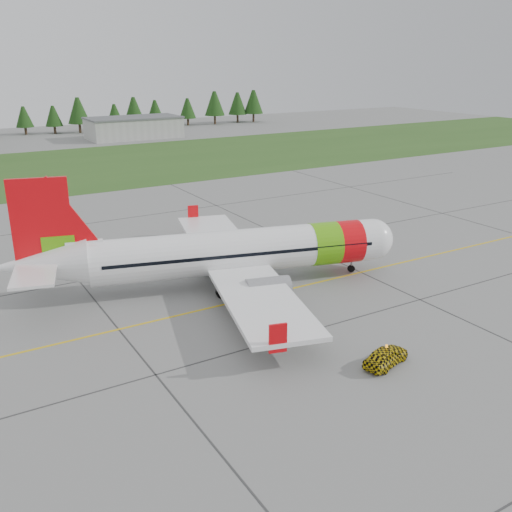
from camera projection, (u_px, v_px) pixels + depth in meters
ground at (331, 325)px, 46.01m from camera, size 320.00×320.00×0.00m
aircraft at (230, 252)px, 53.27m from camera, size 36.08×33.99×11.14m
follow_me_car at (387, 339)px, 39.40m from camera, size 1.75×1.93×4.02m
service_van at (30, 198)px, 79.19m from camera, size 1.66×1.61×3.88m
grass_strip at (75, 167)px, 112.56m from camera, size 320.00×50.00×0.03m
taxi_guideline at (277, 292)px, 52.50m from camera, size 120.00×0.25×0.02m
hangar_east at (134, 128)px, 153.01m from camera, size 24.00×12.00×5.20m
treeline at (21, 117)px, 156.38m from camera, size 160.00×8.00×10.00m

